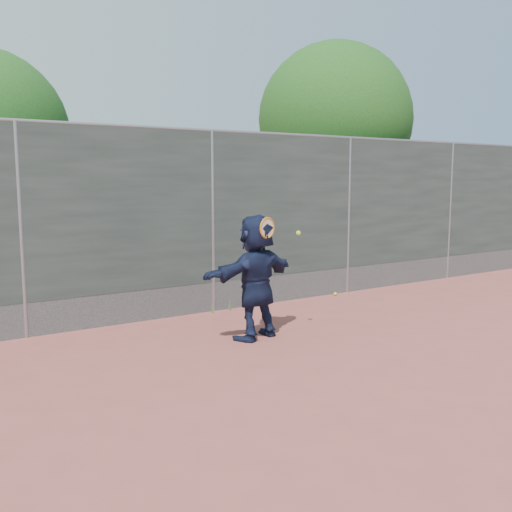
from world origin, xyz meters
TOP-DOWN VIEW (x-y plane):
  - ground at (0.00, 0.00)m, footprint 80.00×80.00m
  - player at (-0.29, 1.73)m, footprint 1.69×0.86m
  - ball_ground at (2.57, 3.35)m, footprint 0.07×0.07m
  - fence at (-0.00, 3.50)m, footprint 20.00×0.06m
  - swing_action at (-0.19, 1.53)m, footprint 0.68×0.16m
  - tree_right at (4.68, 5.75)m, footprint 3.78×3.60m
  - weed_clump at (0.29, 3.38)m, footprint 0.68×0.07m

SIDE VIEW (x-z plane):
  - ground at x=0.00m, z-range 0.00..0.00m
  - ball_ground at x=2.57m, z-range 0.00..0.07m
  - weed_clump at x=0.29m, z-range -0.02..0.28m
  - player at x=-0.29m, z-range 0.00..1.74m
  - swing_action at x=-0.19m, z-range 1.28..1.79m
  - fence at x=0.00m, z-range 0.07..3.09m
  - tree_right at x=4.68m, z-range 0.80..6.19m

